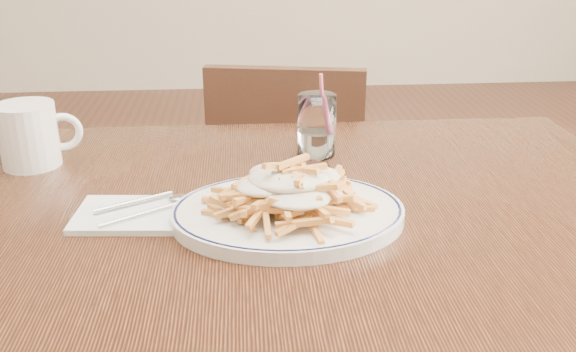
{
  "coord_description": "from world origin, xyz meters",
  "views": [
    {
      "loc": [
        -0.06,
        -0.87,
        1.17
      ],
      "look_at": [
        0.01,
        -0.05,
        0.82
      ],
      "focal_mm": 40.0,
      "sensor_mm": 36.0,
      "label": 1
    }
  ],
  "objects": [
    {
      "name": "table",
      "position": [
        0.0,
        0.0,
        0.67
      ],
      "size": [
        1.2,
        0.8,
        0.75
      ],
      "color": "black",
      "rests_on": "ground"
    },
    {
      "name": "chair_far",
      "position": [
        0.06,
        0.68,
        0.47
      ],
      "size": [
        0.44,
        0.44,
        0.82
      ],
      "color": "black",
      "rests_on": "ground"
    },
    {
      "name": "fries_plate",
      "position": [
        0.01,
        -0.05,
        0.76
      ],
      "size": [
        0.39,
        0.35,
        0.02
      ],
      "color": "white",
      "rests_on": "table"
    },
    {
      "name": "loaded_fries",
      "position": [
        0.01,
        -0.05,
        0.81
      ],
      "size": [
        0.24,
        0.21,
        0.06
      ],
      "color": "#CD8B3E",
      "rests_on": "fries_plate"
    },
    {
      "name": "napkin",
      "position": [
        -0.21,
        -0.02,
        0.75
      ],
      "size": [
        0.19,
        0.13,
        0.01
      ],
      "primitive_type": "cube",
      "rotation": [
        0.0,
        0.0,
        -0.08
      ],
      "color": "silver",
      "rests_on": "table"
    },
    {
      "name": "cutlery",
      "position": [
        -0.21,
        -0.02,
        0.76
      ],
      "size": [
        0.16,
        0.13,
        0.01
      ],
      "color": "silver",
      "rests_on": "napkin"
    },
    {
      "name": "water_glass",
      "position": [
        0.08,
        0.21,
        0.8
      ],
      "size": [
        0.07,
        0.07,
        0.15
      ],
      "color": "white",
      "rests_on": "table"
    },
    {
      "name": "coffee_mug",
      "position": [
        -0.42,
        0.2,
        0.81
      ],
      "size": [
        0.14,
        0.1,
        0.11
      ],
      "color": "white",
      "rests_on": "table"
    }
  ]
}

